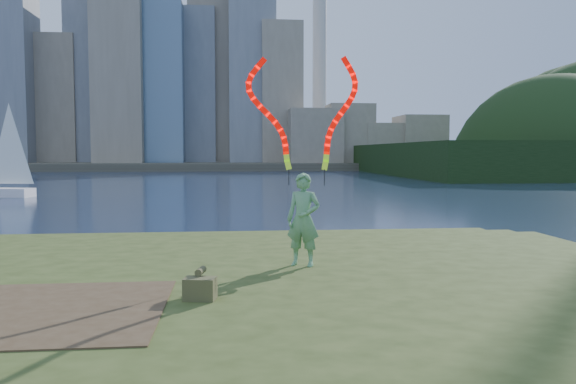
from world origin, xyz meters
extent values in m
plane|color=#17233B|center=(0.00, 0.00, 0.00)|extent=(320.00, 320.00, 0.00)
cube|color=#354418|center=(0.00, -2.50, 0.15)|extent=(20.00, 18.00, 0.30)
cube|color=#354418|center=(0.00, -2.20, 0.40)|extent=(17.00, 15.00, 0.30)
cube|color=#354418|center=(0.00, -2.00, 0.65)|extent=(14.00, 12.00, 0.30)
cube|color=#47331E|center=(-2.20, -3.20, 0.81)|extent=(3.20, 3.00, 0.02)
cube|color=#484334|center=(0.00, 95.00, 0.60)|extent=(320.00, 40.00, 1.20)
cylinder|color=silver|center=(18.00, 102.00, 30.20)|extent=(2.80, 2.80, 58.00)
imported|color=#177A21|center=(1.57, -0.62, 1.64)|extent=(0.72, 0.62, 1.68)
cylinder|color=black|center=(1.33, -0.39, 2.40)|extent=(0.02, 0.02, 0.30)
cylinder|color=black|center=(1.94, -0.66, 2.40)|extent=(0.02, 0.02, 0.30)
cube|color=#474423|center=(-0.16, -2.81, 0.95)|extent=(0.48, 0.37, 0.31)
cylinder|color=#474423|center=(-0.16, -2.61, 1.16)|extent=(0.16, 0.30, 0.10)
camera|label=1|loc=(0.29, -10.56, 2.84)|focal=35.00mm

